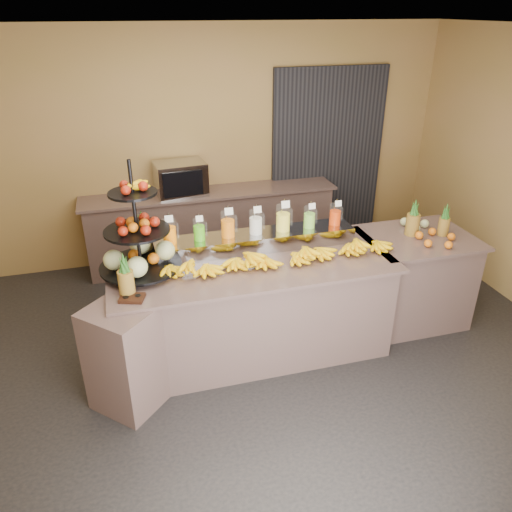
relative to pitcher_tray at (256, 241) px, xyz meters
name	(u,v)px	position (x,y,z in m)	size (l,w,h in m)	color
ground	(262,368)	(-0.11, -0.58, -1.01)	(6.00, 6.00, 0.00)	black
room_envelope	(258,141)	(0.08, 0.21, 0.87)	(6.04, 5.02, 2.82)	olive
buffet_counter	(242,312)	(-0.22, -0.32, -0.54)	(2.75, 1.25, 0.93)	gray
right_counter	(411,278)	(1.59, -0.18, -0.54)	(1.08, 0.88, 0.93)	gray
back_ledge	(212,226)	(-0.11, 1.67, -0.54)	(3.10, 0.55, 0.93)	gray
pitcher_tray	(256,241)	(0.00, 0.00, 0.00)	(1.85, 0.30, 0.15)	gray
juice_pitcher_orange_a	(170,233)	(-0.78, 0.00, 0.17)	(0.12, 0.12, 0.29)	silver
juice_pitcher_green	(199,231)	(-0.52, 0.00, 0.16)	(0.11, 0.11, 0.26)	silver
juice_pitcher_orange_b	(228,226)	(-0.26, 0.00, 0.18)	(0.13, 0.13, 0.31)	silver
juice_pitcher_milk	(256,223)	(0.00, 0.00, 0.17)	(0.12, 0.13, 0.29)	silver
juice_pitcher_lemon	(283,219)	(0.26, 0.00, 0.18)	(0.13, 0.14, 0.32)	silver
juice_pitcher_lime	(309,218)	(0.52, 0.00, 0.17)	(0.11, 0.11, 0.27)	silver
juice_pitcher_orange_c	(335,216)	(0.78, 0.00, 0.16)	(0.11, 0.11, 0.27)	silver
banana_heap	(278,254)	(0.11, -0.32, 0.00)	(2.13, 0.19, 0.18)	yellow
fruit_stand	(145,245)	(-1.01, -0.18, 0.17)	(0.86, 0.86, 0.97)	black
condiment_caddy	(132,298)	(-1.16, -0.62, -0.06)	(0.18, 0.14, 0.03)	black
pineapple_left_a	(126,280)	(-1.19, -0.54, 0.06)	(0.12, 0.12, 0.37)	brown
pineapple_left_b	(144,238)	(-1.00, 0.13, 0.09)	(0.15, 0.15, 0.43)	brown
right_fruit_pile	(431,232)	(1.68, -0.25, -0.01)	(0.40, 0.38, 0.21)	brown
oven_warmer	(180,178)	(-0.46, 1.67, 0.12)	(0.58, 0.41, 0.39)	gray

